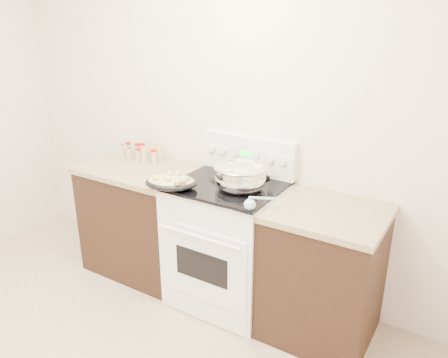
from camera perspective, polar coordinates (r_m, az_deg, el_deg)
The scene contains 9 objects.
counter_left at distance 3.73m, azimuth -10.43°, elevation -5.10°, with size 0.93×0.67×0.92m.
counter_right at distance 3.02m, azimuth 12.72°, elevation -11.86°, with size 0.73×0.67×0.92m.
kitchen_range at distance 3.27m, azimuth 0.51°, elevation -8.12°, with size 0.78×0.73×1.22m.
mixing_bowl at distance 2.97m, azimuth 2.13°, elevation 0.23°, with size 0.43×0.43×0.21m.
roasting_pan at distance 3.01m, azimuth -6.92°, elevation -0.37°, with size 0.44×0.38×0.11m.
baking_sheet at distance 3.29m, azimuth 3.08°, elevation 1.08°, with size 0.45×0.37×0.06m.
wooden_spoon at distance 3.02m, azimuth 0.74°, elevation -0.85°, with size 0.06×0.25×0.04m.
blue_ladle at distance 2.69m, azimuth 3.68°, elevation -3.24°, with size 0.17×0.23×0.09m.
spice_jars at distance 3.74m, azimuth -10.75°, elevation 3.43°, with size 0.40×0.15×0.13m.
Camera 1 is at (1.84, -1.02, 2.06)m, focal length 35.00 mm.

